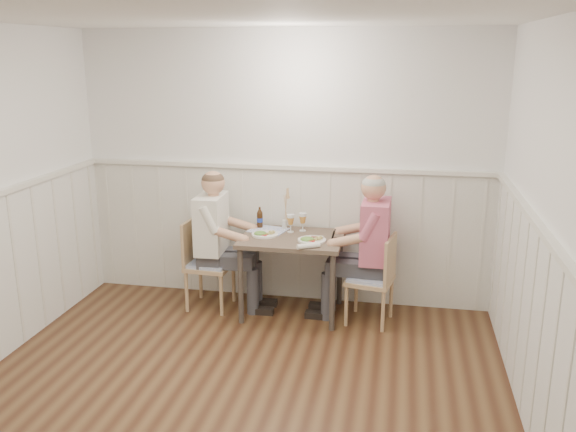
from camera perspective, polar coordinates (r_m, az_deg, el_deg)
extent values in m
plane|color=#412516|center=(4.29, -6.38, -18.74)|extent=(4.50, 4.50, 0.00)
cube|color=white|center=(5.85, -0.26, 4.44)|extent=(4.00, 0.04, 2.60)
cube|color=white|center=(3.67, 24.41, -3.46)|extent=(0.04, 4.50, 2.60)
cube|color=white|center=(3.57, -7.65, 18.31)|extent=(4.00, 4.50, 0.02)
cube|color=beige|center=(5.99, -0.28, -1.71)|extent=(3.98, 0.03, 1.30)
cube|color=beige|center=(3.90, 23.14, -12.54)|extent=(0.03, 4.48, 1.30)
cube|color=silver|center=(5.82, -0.32, 4.58)|extent=(3.98, 0.06, 0.04)
cube|color=silver|center=(3.65, 23.98, -3.14)|extent=(0.06, 4.48, 0.04)
cube|color=#47372B|center=(5.57, 0.39, -2.16)|extent=(0.92, 0.70, 0.04)
cylinder|color=#3F3833|center=(5.51, -4.45, -6.55)|extent=(0.05, 0.05, 0.71)
cylinder|color=#3F3833|center=(6.05, -2.95, -4.50)|extent=(0.05, 0.05, 0.71)
cylinder|color=#3F3833|center=(5.36, 4.16, -7.17)|extent=(0.05, 0.05, 0.71)
cylinder|color=#3F3833|center=(5.92, 4.86, -5.00)|extent=(0.05, 0.05, 0.71)
cube|color=tan|center=(5.55, 7.66, -5.99)|extent=(0.45, 0.45, 0.04)
cube|color=#657BC2|center=(5.54, 7.67, -5.68)|extent=(0.41, 0.41, 0.03)
cube|color=tan|center=(5.44, 9.54, -4.03)|extent=(0.10, 0.39, 0.41)
cylinder|color=tan|center=(5.44, 8.87, -8.84)|extent=(0.03, 0.03, 0.38)
cylinder|color=tan|center=(5.52, 5.46, -8.39)|extent=(0.03, 0.03, 0.38)
cylinder|color=tan|center=(5.74, 9.62, -7.56)|extent=(0.03, 0.03, 0.38)
cylinder|color=tan|center=(5.81, 6.39, -7.16)|extent=(0.03, 0.03, 0.38)
cube|color=tan|center=(5.86, -7.32, -4.64)|extent=(0.43, 0.43, 0.04)
cube|color=#657BC2|center=(5.85, -7.33, -4.33)|extent=(0.38, 0.38, 0.03)
cube|color=tan|center=(5.86, -9.07, -2.34)|extent=(0.05, 0.41, 0.42)
cylinder|color=tan|center=(6.15, -8.18, -5.87)|extent=(0.03, 0.03, 0.40)
cylinder|color=tan|center=(6.03, -5.11, -6.20)|extent=(0.03, 0.03, 0.40)
cylinder|color=tan|center=(5.85, -9.47, -7.03)|extent=(0.03, 0.03, 0.40)
cylinder|color=tan|center=(5.73, -6.26, -7.41)|extent=(0.03, 0.03, 0.40)
cube|color=#3F3F47|center=(5.67, 7.74, -7.39)|extent=(0.45, 0.41, 0.45)
cube|color=#3F3F47|center=(5.59, 5.80, -4.56)|extent=(0.43, 0.37, 0.13)
cube|color=#D2638B|center=(5.47, 7.97, -1.39)|extent=(0.25, 0.44, 0.55)
sphere|color=tan|center=(5.37, 8.12, 2.65)|extent=(0.22, 0.22, 0.22)
sphere|color=#A5A5A0|center=(5.37, 8.13, 2.96)|extent=(0.21, 0.21, 0.21)
cube|color=black|center=(5.50, 4.24, -1.12)|extent=(0.02, 0.07, 0.13)
cube|color=#3F3F47|center=(5.92, -6.81, -6.43)|extent=(0.45, 0.41, 0.44)
cube|color=#3F3F47|center=(5.77, -5.00, -3.96)|extent=(0.43, 0.37, 0.13)
cube|color=white|center=(5.72, -7.00, -0.72)|extent=(0.25, 0.44, 0.54)
sphere|color=tan|center=(5.63, -7.12, 3.11)|extent=(0.22, 0.22, 0.22)
sphere|color=#4C3828|center=(5.62, -7.13, 3.40)|extent=(0.21, 0.21, 0.21)
cylinder|color=white|center=(5.44, 2.25, -2.28)|extent=(0.25, 0.25, 0.02)
ellipsoid|color=#3F722D|center=(5.41, 1.82, -2.02)|extent=(0.12, 0.10, 0.05)
sphere|color=tan|center=(5.43, 2.86, -2.02)|extent=(0.03, 0.03, 0.03)
cube|color=brown|center=(5.49, 2.54, -1.97)|extent=(0.08, 0.05, 0.01)
cylinder|color=white|center=(5.48, 3.07, -1.92)|extent=(0.05, 0.05, 0.03)
cylinder|color=white|center=(5.61, -2.18, -1.73)|extent=(0.24, 0.24, 0.02)
ellipsoid|color=#3F722D|center=(5.59, -2.61, -1.49)|extent=(0.12, 0.10, 0.05)
sphere|color=tan|center=(5.60, -1.62, -1.50)|extent=(0.03, 0.03, 0.03)
cylinder|color=silver|center=(5.74, 1.38, -1.37)|extent=(0.06, 0.06, 0.01)
cylinder|color=silver|center=(5.73, 1.38, -0.99)|extent=(0.01, 0.01, 0.08)
cone|color=gold|center=(5.71, 1.38, -0.34)|extent=(0.07, 0.07, 0.07)
cylinder|color=silver|center=(5.70, 1.39, 0.13)|extent=(0.07, 0.07, 0.03)
cylinder|color=silver|center=(5.70, 0.24, -1.49)|extent=(0.06, 0.06, 0.01)
cylinder|color=silver|center=(5.69, 0.24, -1.11)|extent=(0.01, 0.01, 0.08)
cone|color=gold|center=(5.67, 0.24, -0.46)|extent=(0.07, 0.07, 0.07)
cylinder|color=silver|center=(5.66, 0.24, 0.00)|extent=(0.07, 0.07, 0.03)
cylinder|color=#331E0E|center=(5.83, -2.65, -0.41)|extent=(0.06, 0.06, 0.15)
cone|color=#331E0E|center=(5.81, -2.66, 0.46)|extent=(0.06, 0.06, 0.03)
cylinder|color=#331E0E|center=(5.80, -2.67, 0.71)|extent=(0.02, 0.02, 0.03)
cylinder|color=#1E38A4|center=(5.83, -2.65, -0.37)|extent=(0.06, 0.06, 0.04)
cylinder|color=white|center=(5.24, 1.93, -2.81)|extent=(0.20, 0.14, 0.04)
cylinder|color=silver|center=(5.80, -0.33, -0.80)|extent=(0.05, 0.05, 0.09)
cylinder|color=tan|center=(5.76, -0.33, 0.68)|extent=(0.03, 0.03, 0.29)
cone|color=tan|center=(5.72, -0.33, 2.39)|extent=(0.04, 0.04, 0.10)
cube|color=#657BC2|center=(5.77, -1.85, -1.32)|extent=(0.39, 0.34, 0.01)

